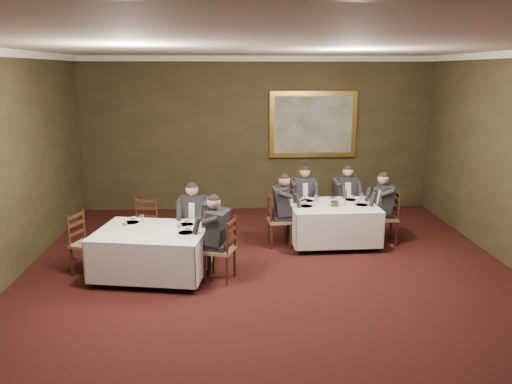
{
  "coord_description": "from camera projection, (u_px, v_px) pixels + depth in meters",
  "views": [
    {
      "loc": [
        -0.6,
        -6.43,
        3.19
      ],
      "look_at": [
        -0.18,
        1.89,
        1.15
      ],
      "focal_mm": 35.0,
      "sensor_mm": 36.0,
      "label": 1
    }
  ],
  "objects": [
    {
      "name": "diner_main_backright",
      "position": [
        344.0,
        206.0,
        10.11
      ],
      "size": [
        0.51,
        0.57,
        1.35
      ],
      "rotation": [
        0.0,
        0.0,
        3.4
      ],
      "color": "black",
      "rests_on": "chair_main_backright"
    },
    {
      "name": "table_main",
      "position": [
        333.0,
        221.0,
        9.31
      ],
      "size": [
        1.64,
        1.27,
        0.67
      ],
      "rotation": [
        0.0,
        0.0,
        0.03
      ],
      "color": "#33190E",
      "rests_on": "ground"
    },
    {
      "name": "chair_main_endright",
      "position": [
        385.0,
        228.0,
        9.43
      ],
      "size": [
        0.43,
        0.45,
        1.0
      ],
      "rotation": [
        0.0,
        0.0,
        1.54
      ],
      "color": "brown",
      "rests_on": "ground"
    },
    {
      "name": "diner_main_backleft",
      "position": [
        303.0,
        207.0,
        10.05
      ],
      "size": [
        0.47,
        0.54,
        1.35
      ],
      "rotation": [
        0.0,
        0.0,
        3.31
      ],
      "color": "black",
      "rests_on": "chair_main_backleft"
    },
    {
      "name": "chair_sec_backright",
      "position": [
        195.0,
        242.0,
        8.68
      ],
      "size": [
        0.5,
        0.49,
        1.0
      ],
      "rotation": [
        0.0,
        0.0,
        2.97
      ],
      "color": "brown",
      "rests_on": "ground"
    },
    {
      "name": "candlestick",
      "position": [
        345.0,
        197.0,
        9.14
      ],
      "size": [
        0.07,
        0.07,
        0.45
      ],
      "color": "#A68C32",
      "rests_on": "table_main"
    },
    {
      "name": "chair_main_backleft",
      "position": [
        302.0,
        217.0,
        10.11
      ],
      "size": [
        0.5,
        0.49,
        1.0
      ],
      "rotation": [
        0.0,
        0.0,
        3.31
      ],
      "color": "brown",
      "rests_on": "ground"
    },
    {
      "name": "chair_sec_backleft",
      "position": [
        144.0,
        240.0,
        8.78
      ],
      "size": [
        0.52,
        0.51,
        1.0
      ],
      "rotation": [
        0.0,
        0.0,
        2.92
      ],
      "color": "brown",
      "rests_on": "ground"
    },
    {
      "name": "ceiling",
      "position": [
        278.0,
        44.0,
        6.19
      ],
      "size": [
        8.0,
        10.0,
        0.1
      ],
      "primitive_type": "cube",
      "color": "silver",
      "rests_on": "back_wall"
    },
    {
      "name": "diner_sec_endright",
      "position": [
        220.0,
        248.0,
        7.7
      ],
      "size": [
        0.58,
        0.53,
        1.35
      ],
      "rotation": [
        0.0,
        0.0,
        1.24
      ],
      "color": "black",
      "rests_on": "chair_sec_endright"
    },
    {
      "name": "place_setting_table_main",
      "position": [
        310.0,
        199.0,
        9.55
      ],
      "size": [
        0.33,
        0.31,
        0.14
      ],
      "color": "white",
      "rests_on": "table_main"
    },
    {
      "name": "diner_main_endright",
      "position": [
        385.0,
        217.0,
        9.37
      ],
      "size": [
        0.49,
        0.43,
        1.35
      ],
      "rotation": [
        0.0,
        0.0,
        1.54
      ],
      "color": "black",
      "rests_on": "chair_main_endright"
    },
    {
      "name": "diner_sec_backright",
      "position": [
        194.0,
        229.0,
        8.61
      ],
      "size": [
        0.48,
        0.54,
        1.35
      ],
      "rotation": [
        0.0,
        0.0,
        2.97
      ],
      "color": "black",
      "rests_on": "chair_sec_backright"
    },
    {
      "name": "centerpiece",
      "position": [
        335.0,
        199.0,
        9.1
      ],
      "size": [
        0.23,
        0.2,
        0.26
      ],
      "primitive_type": "imported",
      "rotation": [
        0.0,
        0.0,
        -0.0
      ],
      "color": "#2D5926",
      "rests_on": "table_main"
    },
    {
      "name": "painting",
      "position": [
        313.0,
        125.0,
        11.41
      ],
      "size": [
        2.0,
        0.09,
        1.51
      ],
      "color": "#E5AB53",
      "rests_on": "back_wall"
    },
    {
      "name": "chair_sec_endright",
      "position": [
        221.0,
        262.0,
        7.75
      ],
      "size": [
        0.54,
        0.55,
        1.0
      ],
      "rotation": [
        0.0,
        0.0,
        1.24
      ],
      "color": "brown",
      "rests_on": "ground"
    },
    {
      "name": "ground",
      "position": [
        275.0,
        303.0,
        7.02
      ],
      "size": [
        10.0,
        10.0,
        0.0
      ],
      "primitive_type": "plane",
      "color": "black",
      "rests_on": "ground"
    },
    {
      "name": "chair_main_endleft",
      "position": [
        279.0,
        231.0,
        9.27
      ],
      "size": [
        0.45,
        0.47,
        1.0
      ],
      "rotation": [
        0.0,
        0.0,
        -1.5
      ],
      "color": "brown",
      "rests_on": "ground"
    },
    {
      "name": "chair_sec_endleft",
      "position": [
        88.0,
        256.0,
        8.01
      ],
      "size": [
        0.55,
        0.56,
        1.0
      ],
      "rotation": [
        0.0,
        0.0,
        -1.94
      ],
      "color": "brown",
      "rests_on": "ground"
    },
    {
      "name": "chair_main_backright",
      "position": [
        344.0,
        216.0,
        10.18
      ],
      "size": [
        0.53,
        0.52,
        1.0
      ],
      "rotation": [
        0.0,
        0.0,
        3.4
      ],
      "color": "brown",
      "rests_on": "ground"
    },
    {
      "name": "table_second",
      "position": [
        153.0,
        249.0,
        7.84
      ],
      "size": [
        1.91,
        1.58,
        0.67
      ],
      "rotation": [
        0.0,
        0.0,
        -0.17
      ],
      "color": "#33190E",
      "rests_on": "ground"
    },
    {
      "name": "diner_main_endleft",
      "position": [
        280.0,
        219.0,
        9.22
      ],
      "size": [
        0.51,
        0.44,
        1.35
      ],
      "rotation": [
        0.0,
        0.0,
        -1.5
      ],
      "color": "black",
      "rests_on": "chair_main_endleft"
    },
    {
      "name": "back_wall",
      "position": [
        257.0,
        135.0,
        11.46
      ],
      "size": [
        8.0,
        0.1,
        3.5
      ],
      "primitive_type": "cube",
      "color": "#2F2717",
      "rests_on": "ground"
    },
    {
      "name": "crown_molding",
      "position": [
        278.0,
        49.0,
        6.21
      ],
      "size": [
        8.0,
        10.0,
        0.12
      ],
      "color": "white",
      "rests_on": "back_wall"
    },
    {
      "name": "place_setting_table_second",
      "position": [
        135.0,
        220.0,
        8.19
      ],
      "size": [
        0.33,
        0.31,
        0.14
      ],
      "color": "white",
      "rests_on": "table_second"
    }
  ]
}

